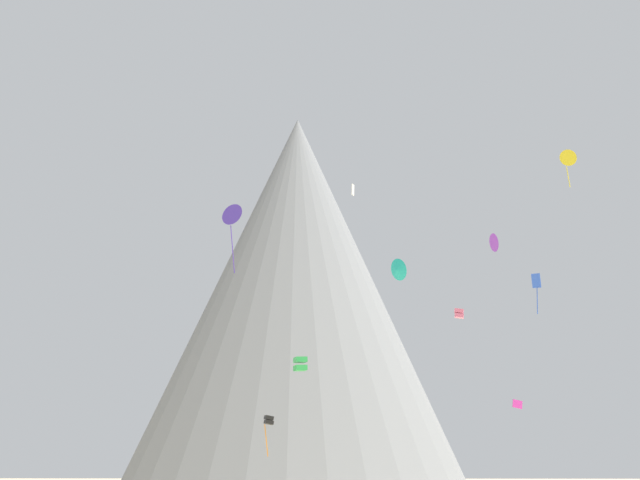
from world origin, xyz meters
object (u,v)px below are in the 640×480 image
Objects in this scene: kite_rainbow_mid at (459,314)px; kite_white_high at (353,190)px; kite_teal_mid at (398,270)px; kite_indigo_mid at (233,216)px; kite_magenta_low at (517,404)px; kite_black_low at (269,421)px; kite_violet_high at (495,242)px; kite_yellow_high at (568,158)px; rock_massif at (306,315)px; kite_blue_mid at (536,284)px; kite_green_low at (300,364)px.

kite_white_high reaches higher than kite_rainbow_mid.
kite_teal_mid is 15.86m from kite_indigo_mid.
kite_magenta_low is at bearing -90.46° from kite_rainbow_mid.
kite_white_high is 0.19× the size of kite_indigo_mid.
kite_violet_high is (24.37, 16.59, 21.21)m from kite_black_low.
kite_magenta_low is 0.25× the size of kite_yellow_high.
kite_indigo_mid is (-2.92, -62.87, -2.84)m from rock_massif.
kite_white_high is at bearing 100.82° from kite_blue_mid.
kite_teal_mid is at bearing 10.09° from kite_yellow_high.
kite_teal_mid is at bearing -141.53° from kite_indigo_mid.
kite_green_low is (-15.62, 12.62, -3.01)m from kite_rainbow_mid.
kite_blue_mid is at bearing -10.77° from kite_white_high.
kite_green_low is (-9.88, 14.96, -6.68)m from kite_teal_mid.
kite_black_low is at bearing 151.82° from kite_green_low.
kite_magenta_low is at bearing 67.32° from kite_black_low.
kite_violet_high is (24.40, -40.53, 0.79)m from rock_massif.
kite_indigo_mid is at bearing 12.45° from kite_yellow_high.
rock_massif reaches higher than kite_blue_mid.
kite_blue_mid is (-2.59, 6.10, -11.33)m from kite_yellow_high.
kite_indigo_mid is (-20.54, -6.25, 7.81)m from kite_rainbow_mid.
kite_indigo_mid reaches higher than kite_magenta_low.
kite_indigo_mid is (-2.95, -5.75, 17.58)m from kite_black_low.
rock_massif is at bearing 158.06° from kite_black_low.
kite_black_low is 23.87m from kite_white_high.
kite_teal_mid is 23.59m from kite_violet_high.
kite_magenta_low is (22.24, -0.27, 1.41)m from kite_black_low.
kite_violet_high is 0.36× the size of kite_indigo_mid.
kite_green_low is at bearing 83.47° from kite_violet_high.
kite_teal_mid is 0.94× the size of kite_violet_high.
kite_violet_high is 16.72m from kite_yellow_high.
kite_violet_high reaches higher than kite_indigo_mid.
kite_black_low is 3.04× the size of kite_white_high.
kite_indigo_mid is 1.49× the size of kite_blue_mid.
kite_white_high is at bearing -122.70° from kite_indigo_mid.
kite_blue_mid is at bearing -66.63° from kite_yellow_high.
kite_teal_mid is at bearing -67.17° from kite_white_high.
kite_black_low is at bearing -93.52° from kite_indigo_mid.
kite_white_high reaches higher than kite_violet_high.
kite_white_high is 25.59m from kite_magenta_low.
kite_rainbow_mid is 7.20m from kite_teal_mid.
kite_rainbow_mid is at bearing 3.43° from kite_yellow_high.
kite_yellow_high is (27.16, -12.00, 18.61)m from kite_green_low.
kite_yellow_high is (21.29, -0.31, 2.88)m from kite_white_high.
kite_blue_mid is (8.96, 6.72, 4.27)m from kite_rainbow_mid.
rock_massif is at bearing -17.02° from kite_green_low.
kite_blue_mid is (26.58, -49.90, -6.37)m from rock_massif.
kite_indigo_mid is (-14.81, -3.91, 4.13)m from kite_teal_mid.
rock_massif is 32.63× the size of kite_violet_high.
kite_teal_mid is 0.34× the size of kite_indigo_mid.
kite_teal_mid is at bearing 121.26° from kite_rainbow_mid.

